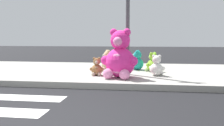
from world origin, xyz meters
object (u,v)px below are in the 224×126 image
Objects in this scene: sign_pole at (128,13)px; plush_lime at (152,64)px; plush_white at (157,67)px; plush_teal at (137,62)px; plush_tan at (107,63)px; plush_brown at (97,68)px; plush_pink_large at (120,58)px.

sign_pole is 5.38× the size of plush_lime.
plush_teal is at bearing 116.93° from plush_white.
sign_pole is 4.88× the size of plush_tan.
plush_white reaches higher than plush_brown.
plush_white is (0.80, -0.11, -1.47)m from sign_pole.
plush_tan is 1.64m from plush_white.
sign_pole is 5.07× the size of plush_teal.
plush_tan is 1.38m from plush_lime.
plush_lime is (0.71, 0.69, -1.46)m from sign_pole.
plush_teal reaches higher than plush_white.
sign_pole is at bearing -136.04° from plush_lime.
plush_tan is at bearing 80.73° from plush_brown.
sign_pole is 1.78m from plush_teal.
plush_tan is 1.31× the size of plush_brown.
plush_tan is at bearing -176.97° from plush_lime.
plush_pink_large is at bearing -23.34° from plush_brown.
plush_lime reaches higher than plush_white.
plush_brown is 1.82m from plush_lime.
plush_tan is (-0.67, 0.62, -1.44)m from sign_pole.
plush_tan is 1.04× the size of plush_teal.
plush_lime is (0.87, 1.27, -0.27)m from plush_pink_large.
plush_brown is at bearing -99.27° from plush_tan.
plush_brown is (-1.62, -0.19, -0.03)m from plush_white.
plush_pink_large is 1.92× the size of plush_tan.
plush_white is 1.63m from plush_brown.
sign_pole reaches higher than plush_lime.
plush_brown is (-0.66, 0.29, -0.31)m from plush_pink_large.
sign_pole is 1.68m from plush_white.
plush_teal is 1.06× the size of plush_lime.
plush_teal is at bearing 51.45° from plush_brown.
plush_tan reaches higher than plush_lime.
plush_lime is (1.38, 0.07, -0.02)m from plush_tan.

